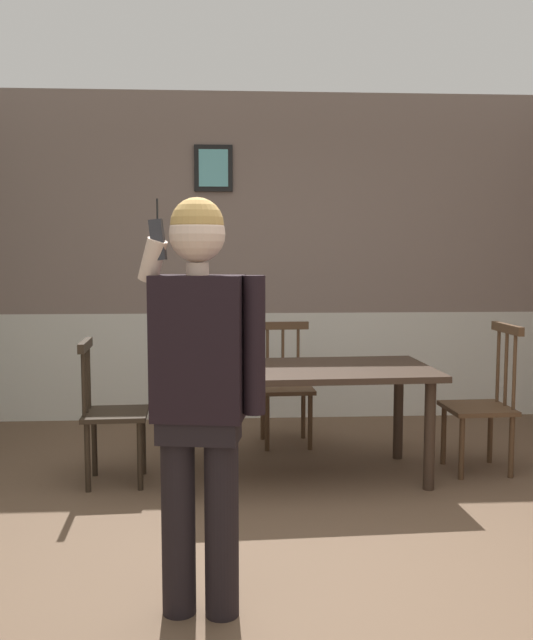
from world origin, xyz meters
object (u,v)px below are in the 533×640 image
(person_figure, at_px, (200,381))
(chair_by_doorway, at_px, (285,385))
(chair_near_window, at_px, (110,412))
(dining_table, at_px, (302,381))
(chair_at_table_head, at_px, (483,403))

(person_figure, bearing_deg, chair_by_doorway, -93.05)
(chair_near_window, height_order, chair_by_doorway, chair_by_doorway)
(dining_table, relative_size, chair_by_doorway, 1.87)
(chair_near_window, xyz_separation_m, chair_at_table_head, (2.49, 0.11, 0.01))
(dining_table, xyz_separation_m, chair_near_window, (-1.25, -0.06, -0.18))
(chair_near_window, relative_size, chair_at_table_head, 0.93)
(chair_at_table_head, xyz_separation_m, person_figure, (-1.85, -1.80, 0.51))
(chair_near_window, height_order, chair_at_table_head, chair_at_table_head)
(chair_at_table_head, bearing_deg, chair_near_window, 90.39)
(chair_by_doorway, height_order, chair_at_table_head, chair_at_table_head)
(chair_at_table_head, distance_m, person_figure, 2.63)
(chair_by_doorway, bearing_deg, chair_at_table_head, 146.33)
(dining_table, bearing_deg, chair_at_table_head, 2.53)
(chair_at_table_head, bearing_deg, dining_table, 90.38)
(person_figure, bearing_deg, chair_at_table_head, -126.40)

